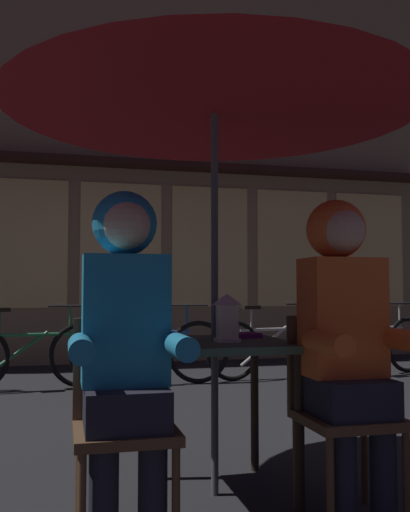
{
  "coord_description": "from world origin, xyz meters",
  "views": [
    {
      "loc": [
        -0.72,
        -2.72,
        0.99
      ],
      "look_at": [
        0.0,
        0.2,
        1.17
      ],
      "focal_mm": 40.07,
      "sensor_mm": 36.0,
      "label": 1
    }
  ],
  "objects": [
    {
      "name": "bicycle_second",
      "position": [
        -1.05,
        3.2,
        0.35
      ],
      "size": [
        1.68,
        0.2,
        0.84
      ],
      "color": "black",
      "rests_on": "ground_plane"
    },
    {
      "name": "bicycle_fourth",
      "position": [
        1.57,
        3.36,
        0.35
      ],
      "size": [
        1.66,
        0.37,
        0.84
      ],
      "color": "black",
      "rests_on": "ground_plane"
    },
    {
      "name": "shopfront_building",
      "position": [
        0.03,
        5.39,
        3.09
      ],
      "size": [
        10.0,
        0.93,
        6.2
      ],
      "color": "#937A56",
      "rests_on": "ground_plane"
    },
    {
      "name": "person_right_hooded",
      "position": [
        0.48,
        -0.43,
        0.85
      ],
      "size": [
        0.45,
        0.56,
        1.4
      ],
      "color": "black",
      "rests_on": "ground_plane"
    },
    {
      "name": "book",
      "position": [
        0.17,
        0.14,
        0.75
      ],
      "size": [
        0.22,
        0.18,
        0.02
      ],
      "primitive_type": "cube",
      "rotation": [
        0.0,
        0.0,
        0.19
      ],
      "color": "#661E7A",
      "rests_on": "cafe_table"
    },
    {
      "name": "ground_plane",
      "position": [
        0.0,
        0.0,
        0.0
      ],
      "size": [
        60.0,
        60.0,
        0.0
      ],
      "primitive_type": "plane",
      "color": "#232326"
    },
    {
      "name": "lantern",
      "position": [
        0.04,
        -0.07,
        0.86
      ],
      "size": [
        0.11,
        0.11,
        0.23
      ],
      "color": "white",
      "rests_on": "cafe_table"
    },
    {
      "name": "bicycle_third",
      "position": [
        0.16,
        3.24,
        0.35
      ],
      "size": [
        1.68,
        0.17,
        0.84
      ],
      "color": "black",
      "rests_on": "ground_plane"
    },
    {
      "name": "patio_umbrella",
      "position": [
        0.0,
        0.0,
        2.06
      ],
      "size": [
        2.1,
        2.1,
        2.31
      ],
      "color": "#4C4C51",
      "rests_on": "ground_plane"
    },
    {
      "name": "bicycle_fifth",
      "position": [
        2.8,
        3.28,
        0.35
      ],
      "size": [
        1.65,
        0.43,
        0.84
      ],
      "color": "black",
      "rests_on": "ground_plane"
    },
    {
      "name": "person_left_hooded",
      "position": [
        -0.48,
        -0.43,
        0.85
      ],
      "size": [
        0.45,
        0.56,
        1.4
      ],
      "color": "black",
      "rests_on": "ground_plane"
    },
    {
      "name": "chair_right",
      "position": [
        0.48,
        -0.37,
        0.49
      ],
      "size": [
        0.4,
        0.4,
        0.87
      ],
      "color": "#513823",
      "rests_on": "ground_plane"
    },
    {
      "name": "cafe_table",
      "position": [
        0.0,
        0.0,
        0.64
      ],
      "size": [
        0.72,
        0.72,
        0.74
      ],
      "color": "#42664C",
      "rests_on": "ground_plane"
    },
    {
      "name": "chair_left",
      "position": [
        -0.48,
        -0.37,
        0.49
      ],
      "size": [
        0.4,
        0.4,
        0.87
      ],
      "color": "#513823",
      "rests_on": "ground_plane"
    }
  ]
}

